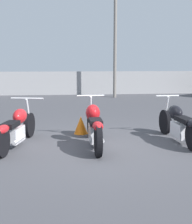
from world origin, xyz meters
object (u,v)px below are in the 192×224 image
light_pole_right (116,0)px  motorcycle_slot_0 (16,128)px  traffic_cone_near (81,125)px  motorcycle_slot_2 (179,124)px  motorcycle_slot_1 (94,126)px

light_pole_right → motorcycle_slot_0: 10.41m
motorcycle_slot_0 → traffic_cone_near: 1.73m
light_pole_right → traffic_cone_near: 9.23m
motorcycle_slot_2 → motorcycle_slot_0: bearing=177.3°
motorcycle_slot_0 → motorcycle_slot_1: motorcycle_slot_1 is taller
motorcycle_slot_2 → motorcycle_slot_1: bearing=-178.5°
light_pole_right → motorcycle_slot_2: 9.79m
motorcycle_slot_2 → traffic_cone_near: bearing=151.0°
motorcycle_slot_0 → traffic_cone_near: bearing=48.7°
light_pole_right → motorcycle_slot_1: (-1.96, -8.95, -4.22)m
motorcycle_slot_0 → motorcycle_slot_1: size_ratio=0.97×
motorcycle_slot_0 → traffic_cone_near: (1.39, 1.02, -0.18)m
motorcycle_slot_2 → traffic_cone_near: size_ratio=4.91×
motorcycle_slot_1 → motorcycle_slot_2: (1.87, 0.13, -0.02)m
light_pole_right → motorcycle_slot_2: size_ratio=3.78×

